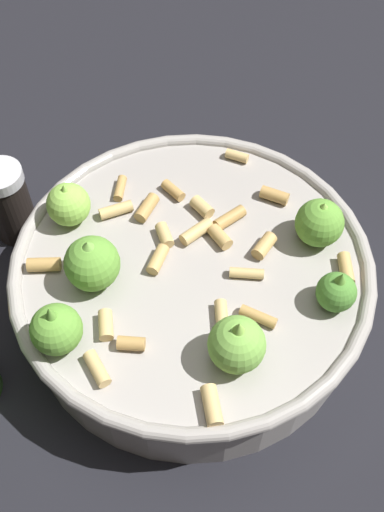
% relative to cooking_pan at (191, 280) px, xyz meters
% --- Properties ---
extents(ground_plane, '(2.40, 2.40, 0.00)m').
position_rel_cooking_pan_xyz_m(ground_plane, '(-0.00, 0.00, -0.04)').
color(ground_plane, black).
extents(cooking_pan, '(0.33, 0.33, 0.13)m').
position_rel_cooking_pan_xyz_m(cooking_pan, '(0.00, 0.00, 0.00)').
color(cooking_pan, '#9E9993').
rests_on(cooking_pan, ground).
extents(pepper_shaker, '(0.05, 0.05, 0.09)m').
position_rel_cooking_pan_xyz_m(pepper_shaker, '(-0.19, -0.07, 0.00)').
color(pepper_shaker, black).
rests_on(pepper_shaker, ground).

